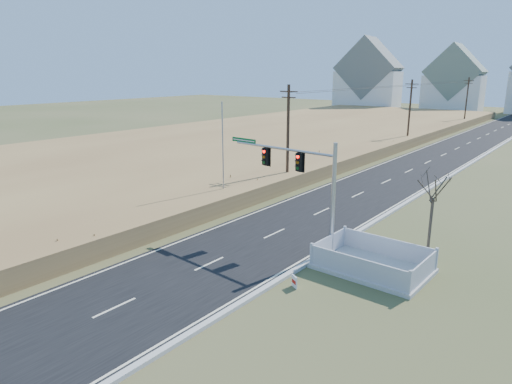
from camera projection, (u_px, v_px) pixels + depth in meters
name	position (u px, v px, depth m)	size (l,w,h in m)	color
ground	(234.00, 253.00, 26.11)	(260.00, 260.00, 0.00)	#404A24
road	(465.00, 145.00, 64.19)	(8.00, 180.00, 0.06)	black
curb	(498.00, 147.00, 61.71)	(0.30, 180.00, 0.18)	#B2AFA8
reed_marsh	(284.00, 134.00, 70.68)	(38.00, 110.00, 1.30)	#9F8048
utility_pole_near	(288.00, 135.00, 40.20)	(1.80, 0.26, 9.00)	#422D1E
utility_pole_mid	(410.00, 112.00, 63.05)	(1.80, 0.26, 9.00)	#422D1E
utility_pole_far	(467.00, 101.00, 85.91)	(1.80, 0.26, 9.00)	#422D1E
condo_nw	(368.00, 80.00, 122.91)	(17.69, 13.38, 19.05)	white
condo_nnw	(454.00, 84.00, 117.30)	(14.93, 11.17, 17.03)	white
traffic_signal_mast	(307.00, 181.00, 26.04)	(8.05, 0.92, 6.42)	#9EA0A5
fence_enclosure	(372.00, 265.00, 23.87)	(5.71, 3.99, 1.27)	#B7B5AD
open_sign	(294.00, 282.00, 21.89)	(0.45, 0.28, 0.60)	white
flagpole	(223.00, 165.00, 34.77)	(0.36, 0.36, 7.94)	#B7B5AD
bare_tree	(434.00, 185.00, 24.16)	(2.00, 2.00, 5.30)	#4C3F33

